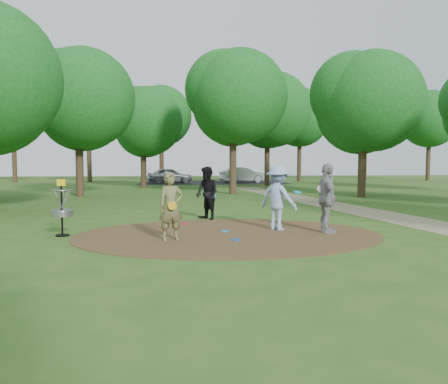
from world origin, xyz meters
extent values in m
plane|color=#2D5119|center=(0.00, 0.00, 0.00)|extent=(100.00, 100.00, 0.00)
cylinder|color=#47301C|center=(0.00, 0.00, 0.01)|extent=(8.40, 8.40, 0.02)
cube|color=#8C7A5B|center=(6.50, 2.00, 0.01)|extent=(7.55, 39.89, 0.01)
cube|color=black|center=(2.00, 30.00, 0.00)|extent=(14.00, 8.00, 0.01)
imported|color=brown|center=(-1.55, -0.69, 0.87)|extent=(0.73, 0.59, 1.74)
cylinder|color=gold|center=(-1.52, -0.91, 0.92)|extent=(0.22, 0.07, 0.22)
imported|color=#8CADD1|center=(1.54, 0.67, 0.95)|extent=(1.35, 1.39, 1.91)
cylinder|color=#0D96E1|center=(2.13, 0.71, 1.11)|extent=(0.28, 0.28, 0.08)
imported|color=black|center=(-0.38, 3.19, 0.92)|extent=(1.07, 1.13, 1.85)
cylinder|color=#0B84CA|center=(-0.17, 3.24, 0.82)|extent=(0.22, 0.06, 0.22)
imported|color=gray|center=(2.77, -0.02, 0.98)|extent=(0.49, 1.15, 1.96)
cylinder|color=white|center=(2.61, 0.04, 1.25)|extent=(0.23, 0.09, 0.22)
cylinder|color=#1B91DE|center=(-0.05, 0.47, 0.03)|extent=(0.22, 0.22, 0.02)
cylinder|color=blue|center=(0.08, -0.92, 0.03)|extent=(0.22, 0.22, 0.02)
cylinder|color=#BD1236|center=(-1.19, 2.07, 0.03)|extent=(0.22, 0.22, 0.02)
imported|color=#B8B8C0|center=(-2.15, 29.44, 0.72)|extent=(4.45, 2.33, 1.44)
imported|color=#B5B7BD|center=(4.79, 29.55, 0.74)|extent=(4.63, 2.13, 1.47)
cylinder|color=black|center=(-4.50, 0.30, 0.68)|extent=(0.05, 0.05, 1.35)
cylinder|color=black|center=(-4.50, 0.30, 0.02)|extent=(0.36, 0.36, 0.04)
cylinder|color=gray|center=(-4.50, 0.30, 0.62)|extent=(0.60, 0.60, 0.16)
torus|color=gray|center=(-4.50, 0.30, 0.70)|extent=(0.63, 0.63, 0.03)
torus|color=gray|center=(-4.50, 0.30, 1.25)|extent=(0.58, 0.58, 0.02)
cube|color=yellow|center=(-4.50, 0.30, 1.45)|extent=(0.22, 0.02, 0.18)
cylinder|color=#332316|center=(-7.00, 14.00, 1.90)|extent=(0.44, 0.44, 3.80)
sphere|color=#144D17|center=(-7.00, 14.00, 5.36)|extent=(5.67, 5.67, 5.67)
cylinder|color=#332316|center=(2.00, 15.00, 2.09)|extent=(0.44, 0.44, 4.18)
sphere|color=#144D17|center=(2.00, 15.00, 5.76)|extent=(5.73, 5.73, 5.73)
cylinder|color=#332316|center=(9.00, 12.00, 1.80)|extent=(0.44, 0.44, 3.61)
sphere|color=#144D17|center=(9.00, 12.00, 5.15)|extent=(5.60, 5.60, 5.60)
cylinder|color=#332316|center=(-4.00, 22.00, 1.71)|extent=(0.44, 0.44, 3.42)
sphere|color=#144D17|center=(-4.00, 22.00, 4.85)|extent=(5.19, 5.19, 5.19)
cylinder|color=#332316|center=(6.00, 24.00, 2.19)|extent=(0.44, 0.44, 4.37)
sphere|color=#144D17|center=(6.00, 24.00, 6.07)|extent=(6.19, 6.19, 6.19)
camera|label=1|loc=(-1.36, -11.80, 2.01)|focal=35.00mm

